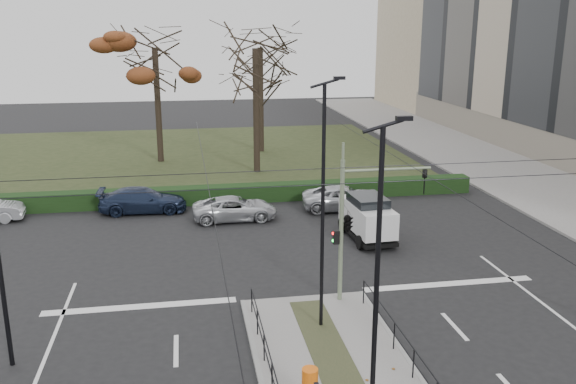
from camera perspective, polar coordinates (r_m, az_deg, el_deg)
The scene contains 16 objects.
ground at distance 19.00m, azimuth 4.46°, elevation -16.33°, with size 140.00×140.00×0.00m, color black.
sidewalk_east at distance 44.78m, azimuth 20.14°, elevation 1.59°, with size 8.00×90.00×0.14m, color slate.
park at distance 48.70m, azimuth -11.79°, elevation 3.23°, with size 38.00×26.00×0.10m, color #252E17.
hedge at distance 35.58m, azimuth -12.43°, elevation -0.48°, with size 38.00×1.00×1.00m, color black.
catenary at distance 18.92m, azimuth 3.47°, elevation -4.92°, with size 20.00×34.00×6.00m.
traffic_light at distance 22.01m, azimuth 5.80°, elevation -2.60°, with size 3.60×2.05×5.29m.
litter_bin at distance 16.79m, azimuth 2.06°, elevation -17.15°, with size 0.44×0.44×1.12m.
streetlamp_median_near at distance 13.73m, azimuth 8.33°, elevation -9.52°, with size 0.67×0.14×8.03m.
streetlamp_median_far at distance 19.59m, azimuth 3.33°, elevation -1.28°, with size 0.70×0.14×8.32m.
parked_car_third at distance 34.45m, azimuth -13.44°, elevation -0.74°, with size 1.93×4.74×1.38m, color #1B253F.
parked_car_fourth at distance 32.35m, azimuth -4.98°, elevation -1.54°, with size 2.05×4.44×1.23m, color #B6B8BE.
white_van at distance 29.41m, azimuth 7.43°, elevation -2.28°, with size 2.04×4.01×2.16m.
rust_tree at distance 45.94m, azimuth -12.37°, elevation 13.04°, with size 7.42×7.42×10.97m.
bare_tree_center at distance 48.90m, azimuth -2.61°, elevation 12.65°, with size 7.18×7.18×10.92m.
bare_tree_near at distance 41.64m, azimuth -3.06°, elevation 12.42°, with size 5.52×5.52×11.18m.
parked_car_fifth at distance 34.18m, azimuth 5.29°, elevation -0.56°, with size 2.16×4.69×1.30m, color #B6B8BE.
Camera 1 is at (-4.14, -15.65, 9.94)m, focal length 38.00 mm.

